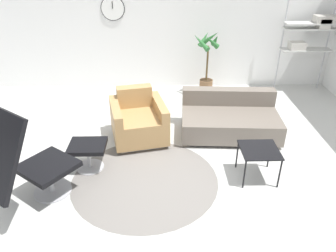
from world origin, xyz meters
The scene contains 10 objects.
ground_plane centered at (0.00, 0.00, 0.00)m, with size 12.00×12.00×0.00m, color silver.
wall_back centered at (0.00, 2.83, 1.40)m, with size 12.00×0.09×2.80m.
round_rug centered at (-0.21, -0.37, 0.00)m, with size 1.84×1.84×0.01m.
lounge_chair centered at (-1.53, -0.87, 0.73)m, with size 1.06×1.16×1.28m.
ottoman centered at (-0.95, -0.10, 0.27)m, with size 0.47×0.40×0.37m.
armchair_red centered at (-0.35, 0.66, 0.28)m, with size 0.93×0.96×0.73m.
couch_low centered at (1.05, 0.80, 0.23)m, with size 1.51×0.99×0.61m.
side_table centered at (1.19, -0.34, 0.38)m, with size 0.46×0.46×0.42m.
potted_plant centered at (0.89, 2.39, 0.58)m, with size 0.55×0.55×1.22m.
shelf_unit centered at (2.84, 2.49, 1.18)m, with size 0.95×0.28×1.89m.
Camera 1 is at (0.01, -3.66, 2.58)m, focal length 35.00 mm.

